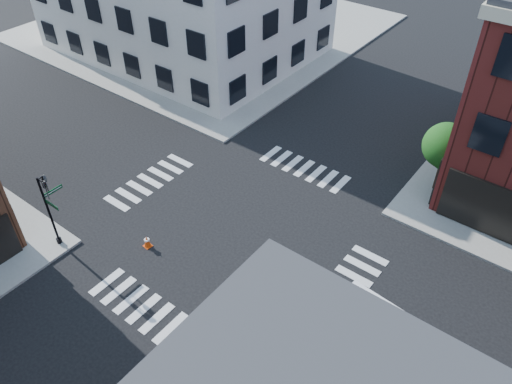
{
  "coord_description": "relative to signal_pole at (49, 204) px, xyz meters",
  "views": [
    {
      "loc": [
        13.22,
        -15.42,
        19.56
      ],
      "look_at": [
        0.78,
        0.82,
        2.5
      ],
      "focal_mm": 35.0,
      "sensor_mm": 36.0,
      "label": 1
    }
  ],
  "objects": [
    {
      "name": "traffic_cone",
      "position": [
        3.82,
        2.67,
        -2.5
      ],
      "size": [
        0.44,
        0.44,
        0.75
      ],
      "rotation": [
        0.0,
        0.0,
        -0.09
      ],
      "color": "#E5430A",
      "rests_on": "ground"
    },
    {
      "name": "sidewalk_nw",
      "position": [
        -14.28,
        27.68,
        -2.78
      ],
      "size": [
        30.0,
        30.0,
        0.15
      ],
      "primitive_type": "cube",
      "color": "gray",
      "rests_on": "ground"
    },
    {
      "name": "box_truck",
      "position": [
        17.16,
        2.86,
        -0.92
      ],
      "size": [
        8.38,
        3.21,
        3.72
      ],
      "rotation": [
        0.0,
        0.0,
        -0.09
      ],
      "color": "silver",
      "rests_on": "ground"
    },
    {
      "name": "tree_far",
      "position": [
        14.28,
        22.65,
        0.02
      ],
      "size": [
        2.43,
        2.43,
        4.07
      ],
      "color": "black",
      "rests_on": "ground"
    },
    {
      "name": "ground",
      "position": [
        6.72,
        6.68,
        -2.86
      ],
      "size": [
        120.0,
        120.0,
        0.0
      ],
      "primitive_type": "plane",
      "color": "black",
      "rests_on": "ground"
    },
    {
      "name": "tree_near",
      "position": [
        14.28,
        16.65,
        0.3
      ],
      "size": [
        2.69,
        2.69,
        4.49
      ],
      "color": "black",
      "rests_on": "ground"
    },
    {
      "name": "signal_pole",
      "position": [
        0.0,
        0.0,
        0.0
      ],
      "size": [
        1.29,
        1.24,
        4.6
      ],
      "color": "black",
      "rests_on": "ground"
    }
  ]
}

